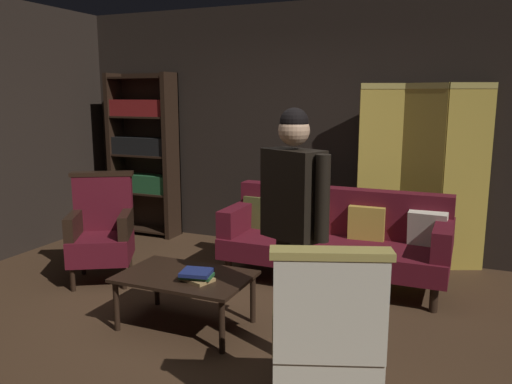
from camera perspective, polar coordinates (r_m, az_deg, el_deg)
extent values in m
plane|color=#3D2819|center=(4.04, -4.62, -15.37)|extent=(10.00, 10.00, 0.00)
cube|color=black|center=(5.92, 6.32, 7.05)|extent=(7.20, 0.10, 2.80)
cube|color=#B29338|center=(5.57, 13.59, 1.93)|extent=(0.44, 0.20, 1.90)
cube|color=tan|center=(5.51, 14.02, 11.42)|extent=(0.44, 0.21, 0.06)
cube|color=#B29338|center=(5.53, 18.01, 1.63)|extent=(0.44, 0.18, 1.90)
cube|color=tan|center=(5.47, 18.57, 11.19)|extent=(0.45, 0.19, 0.06)
cube|color=#B29338|center=(5.52, 22.44, 1.33)|extent=(0.44, 0.21, 1.90)
cube|color=tan|center=(5.46, 23.14, 10.90)|extent=(0.44, 0.21, 0.06)
cube|color=black|center=(6.91, -15.34, 4.14)|extent=(0.06, 0.32, 2.05)
cube|color=black|center=(6.43, -9.43, 3.90)|extent=(0.06, 0.32, 2.05)
cube|color=black|center=(6.78, -11.76, 4.17)|extent=(0.90, 0.02, 2.05)
cube|color=black|center=(6.84, -12.17, -4.03)|extent=(0.86, 0.30, 0.02)
cube|color=black|center=(6.73, -12.33, -0.05)|extent=(0.86, 0.30, 0.02)
cube|color=#1E4C28|center=(6.70, -12.47, 0.96)|extent=(0.78, 0.22, 0.22)
cube|color=black|center=(6.66, -12.49, 4.03)|extent=(0.86, 0.30, 0.02)
cube|color=black|center=(6.63, -12.64, 5.04)|extent=(0.78, 0.22, 0.22)
cube|color=black|center=(6.62, -12.66, 8.17)|extent=(0.86, 0.30, 0.02)
cube|color=maroon|center=(6.61, -12.81, 9.15)|extent=(0.78, 0.22, 0.20)
cube|color=black|center=(6.62, -12.84, 12.35)|extent=(0.86, 0.30, 0.02)
cylinder|color=black|center=(5.03, -3.11, -8.61)|extent=(0.07, 0.07, 0.22)
cylinder|color=black|center=(4.57, 19.25, -11.25)|extent=(0.07, 0.07, 0.22)
cylinder|color=black|center=(5.54, -0.36, -6.73)|extent=(0.07, 0.07, 0.22)
cylinder|color=black|center=(5.13, 19.74, -8.84)|extent=(0.07, 0.07, 0.22)
cube|color=#4C0F19|center=(4.92, 8.50, -6.59)|extent=(2.10, 0.76, 0.20)
cube|color=#4C0F19|center=(5.12, 9.48, -2.09)|extent=(2.10, 0.18, 0.46)
cube|color=#4C0F19|center=(5.17, -2.00, -2.96)|extent=(0.16, 0.68, 0.26)
cube|color=#4C0F19|center=(4.72, 20.21, -4.99)|extent=(0.16, 0.68, 0.26)
cube|color=#4C5123|center=(5.29, 0.39, -2.43)|extent=(0.35, 0.18, 0.35)
cube|color=tan|center=(5.11, 6.14, -2.97)|extent=(0.35, 0.14, 0.34)
cube|color=#B79338|center=(4.98, 12.25, -3.51)|extent=(0.34, 0.13, 0.34)
cube|color=beige|center=(4.91, 18.60, -4.03)|extent=(0.35, 0.18, 0.35)
cylinder|color=black|center=(4.12, -15.33, -12.18)|extent=(0.04, 0.04, 0.39)
cylinder|color=black|center=(3.67, -3.83, -14.78)|extent=(0.04, 0.04, 0.39)
cylinder|color=black|center=(4.52, -11.04, -9.89)|extent=(0.04, 0.04, 0.39)
cylinder|color=black|center=(4.11, -0.36, -11.82)|extent=(0.04, 0.04, 0.39)
cube|color=black|center=(4.01, -7.92, -9.33)|extent=(1.00, 0.64, 0.03)
cylinder|color=tan|center=(3.34, 11.33, -19.40)|extent=(0.04, 0.04, 0.22)
cylinder|color=tan|center=(3.31, 2.94, -19.53)|extent=(0.04, 0.04, 0.22)
cube|color=beige|center=(3.00, 7.60, -17.93)|extent=(0.72, 0.72, 0.24)
cube|color=beige|center=(2.63, 8.23, -12.85)|extent=(0.57, 0.31, 0.54)
cube|color=tan|center=(2.52, 8.41, -6.80)|extent=(0.61, 0.33, 0.04)
cube|color=tan|center=(2.93, 12.54, -13.83)|extent=(0.26, 0.50, 0.22)
cube|color=tan|center=(2.89, 2.82, -13.94)|extent=(0.26, 0.50, 0.22)
cylinder|color=black|center=(5.04, -19.79, -9.20)|extent=(0.04, 0.04, 0.22)
cylinder|color=black|center=(4.96, -14.54, -9.24)|extent=(0.04, 0.04, 0.22)
cylinder|color=black|center=(5.47, -18.73, -7.58)|extent=(0.04, 0.04, 0.22)
cylinder|color=black|center=(5.39, -13.90, -7.58)|extent=(0.04, 0.04, 0.22)
cube|color=#4C0F19|center=(5.14, -16.88, -5.95)|extent=(0.76, 0.76, 0.24)
cube|color=#4C0F19|center=(5.27, -16.69, -1.16)|extent=(0.55, 0.38, 0.54)
cube|color=black|center=(5.22, -16.86, 1.96)|extent=(0.58, 0.41, 0.04)
cube|color=black|center=(5.13, -19.66, -3.49)|extent=(0.33, 0.48, 0.22)
cube|color=black|center=(5.04, -14.33, -3.43)|extent=(0.33, 0.48, 0.22)
cylinder|color=black|center=(3.45, 4.85, -12.25)|extent=(0.12, 0.12, 0.86)
cylinder|color=black|center=(3.54, 3.19, -11.61)|extent=(0.12, 0.12, 0.86)
cube|color=maroon|center=(3.34, 4.11, -4.47)|extent=(0.36, 0.28, 0.09)
cube|color=black|center=(3.29, 4.17, -0.26)|extent=(0.45, 0.36, 0.58)
cube|color=white|center=(3.36, 5.50, 0.46)|extent=(0.13, 0.07, 0.41)
cube|color=maroon|center=(3.33, 5.63, 4.39)|extent=(0.09, 0.06, 0.04)
cylinder|color=black|center=(3.12, 7.44, -0.74)|extent=(0.09, 0.09, 0.54)
cylinder|color=black|center=(3.46, 1.24, 0.50)|extent=(0.09, 0.09, 0.54)
sphere|color=tan|center=(3.23, 4.27, 6.89)|extent=(0.20, 0.20, 0.20)
sphere|color=black|center=(3.23, 4.28, 7.77)|extent=(0.18, 0.18, 0.18)
cube|color=#9E7A47|center=(3.87, -6.66, -9.63)|extent=(0.28, 0.23, 0.02)
cube|color=#1E4C28|center=(3.86, -6.66, -9.28)|extent=(0.26, 0.18, 0.03)
cube|color=navy|center=(3.86, -6.67, -8.92)|extent=(0.25, 0.23, 0.03)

